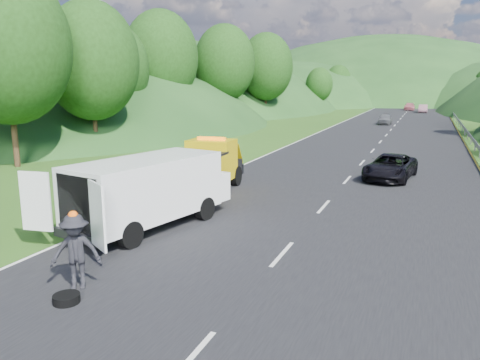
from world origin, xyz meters
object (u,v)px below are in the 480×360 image
at_px(suitcase, 104,203).
at_px(worker, 78,289).
at_px(white_van, 150,189).
at_px(spare_tire, 67,303).
at_px(woman, 168,213).
at_px(passing_suv, 390,179).
at_px(child, 160,220).
at_px(tow_truck, 203,167).

bearing_deg(suitcase, worker, -57.13).
height_order(white_van, spare_tire, white_van).
xyz_separation_m(woman, passing_suv, (7.69, 10.36, 0.00)).
bearing_deg(worker, woman, 72.02).
xyz_separation_m(child, spare_tire, (1.60, -6.75, 0.00)).
bearing_deg(white_van, child, 115.70).
height_order(tow_truck, child, tow_truck).
height_order(woman, spare_tire, woman).
relative_size(woman, worker, 0.92).
height_order(worker, spare_tire, worker).
bearing_deg(tow_truck, woman, -89.68).
relative_size(suitcase, passing_suv, 0.12).
distance_m(child, passing_suv, 13.56).
bearing_deg(woman, suitcase, 78.37).
bearing_deg(passing_suv, child, -115.85).
bearing_deg(passing_suv, worker, -102.02).
height_order(suitcase, passing_suv, passing_suv).
distance_m(worker, suitcase, 7.64).
bearing_deg(tow_truck, passing_suv, 36.12).
bearing_deg(child, woman, 141.73).
xyz_separation_m(white_van, worker, (1.09, -5.12, -1.43)).
xyz_separation_m(tow_truck, child, (0.47, -4.72, -1.24)).
bearing_deg(white_van, passing_suv, 71.27).
height_order(tow_truck, passing_suv, tow_truck).
relative_size(white_van, suitcase, 12.73).
distance_m(tow_truck, suitcase, 5.01).
relative_size(spare_tire, passing_suv, 0.13).
bearing_deg(woman, child, 169.28).
height_order(woman, suitcase, woman).
relative_size(worker, suitcase, 3.24).
xyz_separation_m(white_van, woman, (-0.43, 1.84, -1.43)).
bearing_deg(passing_suv, woman, -118.98).
relative_size(woman, passing_suv, 0.37).
bearing_deg(worker, suitcase, 92.59).
distance_m(child, suitcase, 2.89).
relative_size(white_van, child, 6.87).
height_order(woman, child, woman).
relative_size(woman, child, 1.61).
height_order(tow_truck, suitcase, tow_truck).
distance_m(white_van, suitcase, 3.51).
relative_size(worker, passing_suv, 0.40).
xyz_separation_m(white_van, passing_suv, (7.26, 12.20, -1.43)).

